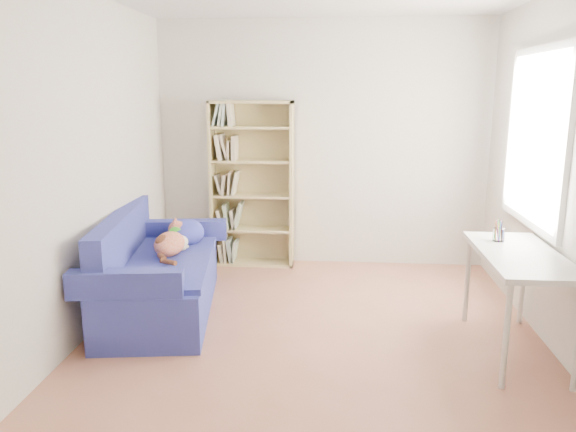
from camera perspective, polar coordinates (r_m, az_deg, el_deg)
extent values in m
plane|color=#945842|center=(4.44, 2.57, -12.26)|extent=(4.00, 4.00, 0.00)
cube|color=silver|center=(6.05, 3.50, 7.25)|extent=(3.50, 0.04, 2.60)
cube|color=silver|center=(2.10, 0.64, -3.02)|extent=(3.50, 0.04, 2.60)
cube|color=silver|center=(4.48, -20.28, 4.59)|extent=(0.04, 4.00, 2.60)
cube|color=silver|center=(4.36, 26.43, 3.85)|extent=(0.04, 4.00, 2.60)
cube|color=white|center=(4.90, 24.10, 7.26)|extent=(0.01, 1.20, 1.30)
cube|color=navy|center=(4.97, -12.71, -7.07)|extent=(1.05, 1.82, 0.43)
cube|color=navy|center=(4.96, -16.60, -2.19)|extent=(0.39, 1.73, 0.42)
cube|color=navy|center=(5.60, -10.47, -1.39)|extent=(0.83, 0.27, 0.19)
cube|color=navy|center=(4.17, -16.16, -6.61)|extent=(0.83, 0.27, 0.19)
cube|color=navy|center=(4.89, -12.62, -4.49)|extent=(1.01, 1.69, 0.05)
ellipsoid|color=#2D3393|center=(5.35, -10.36, -1.68)|extent=(0.34, 0.38, 0.26)
ellipsoid|color=#A02912|center=(4.96, -11.95, -2.78)|extent=(0.32, 0.50, 0.19)
ellipsoid|color=silver|center=(5.08, -10.78, -2.65)|extent=(0.18, 0.22, 0.12)
ellipsoid|color=#361A0E|center=(4.91, -12.53, -2.44)|extent=(0.18, 0.25, 0.09)
sphere|color=#A02912|center=(5.26, -10.69, -1.35)|extent=(0.17, 0.17, 0.17)
cone|color=#A02912|center=(5.28, -10.85, -0.42)|extent=(0.07, 0.08, 0.08)
cone|color=#A02912|center=(5.21, -11.08, -0.62)|extent=(0.07, 0.08, 0.08)
cylinder|color=green|center=(5.19, -10.99, -1.81)|extent=(0.13, 0.06, 0.13)
cylinder|color=#361A0E|center=(4.74, -13.11, -4.08)|extent=(0.13, 0.18, 0.06)
cube|color=tan|center=(6.09, -7.64, 3.23)|extent=(0.03, 0.27, 1.76)
cube|color=tan|center=(5.96, 0.39, 3.14)|extent=(0.03, 0.27, 1.76)
cube|color=tan|center=(5.93, -3.78, 11.48)|extent=(0.88, 0.27, 0.03)
cube|color=tan|center=(6.21, -3.55, -4.72)|extent=(0.88, 0.27, 0.03)
cube|color=tan|center=(6.14, -3.49, 3.39)|extent=(0.88, 0.02, 1.76)
cube|color=silver|center=(4.29, 22.54, -3.73)|extent=(0.54, 1.18, 0.04)
cylinder|color=silver|center=(4.95, 22.77, -6.15)|extent=(0.04, 0.04, 0.71)
cylinder|color=silver|center=(4.84, 17.76, -6.20)|extent=(0.04, 0.04, 0.71)
cylinder|color=silver|center=(3.86, 21.28, -11.34)|extent=(0.04, 0.04, 0.71)
cylinder|color=white|center=(4.54, 20.61, -1.78)|extent=(0.09, 0.09, 0.10)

